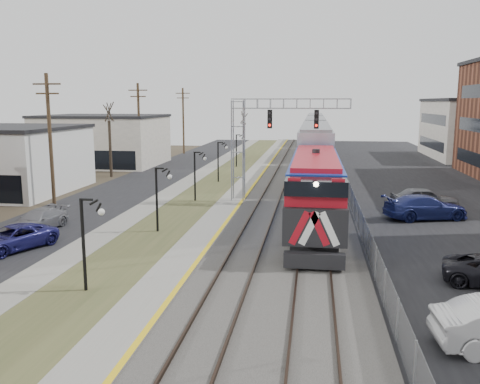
# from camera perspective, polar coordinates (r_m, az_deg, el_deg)

# --- Properties ---
(street_west) EXTENTS (7.00, 120.00, 0.04)m
(street_west) POSITION_cam_1_polar(r_m,az_deg,el_deg) (49.77, -11.62, 0.78)
(street_west) COLOR black
(street_west) RESTS_ON ground
(sidewalk) EXTENTS (2.00, 120.00, 0.08)m
(sidewalk) POSITION_cam_1_polar(r_m,az_deg,el_deg) (48.43, -6.61, 0.69)
(sidewalk) COLOR gray
(sidewalk) RESTS_ON ground
(grass_median) EXTENTS (4.00, 120.00, 0.06)m
(grass_median) POSITION_cam_1_polar(r_m,az_deg,el_deg) (47.75, -3.13, 0.60)
(grass_median) COLOR #404826
(grass_median) RESTS_ON ground
(platform) EXTENTS (2.00, 120.00, 0.24)m
(platform) POSITION_cam_1_polar(r_m,az_deg,el_deg) (47.24, 0.44, 0.62)
(platform) COLOR gray
(platform) RESTS_ON ground
(ballast_bed) EXTENTS (8.00, 120.00, 0.20)m
(ballast_bed) POSITION_cam_1_polar(r_m,az_deg,el_deg) (46.84, 6.51, 0.45)
(ballast_bed) COLOR #595651
(ballast_bed) RESTS_ON ground
(parking_lot) EXTENTS (16.00, 120.00, 0.04)m
(parking_lot) POSITION_cam_1_polar(r_m,az_deg,el_deg) (48.03, 20.97, -0.02)
(parking_lot) COLOR black
(parking_lot) RESTS_ON ground
(platform_edge) EXTENTS (0.24, 120.00, 0.01)m
(platform_edge) POSITION_cam_1_polar(r_m,az_deg,el_deg) (47.11, 1.50, 0.74)
(platform_edge) COLOR gold
(platform_edge) RESTS_ON platform
(track_near) EXTENTS (1.58, 120.00, 0.15)m
(track_near) POSITION_cam_1_polar(r_m,az_deg,el_deg) (46.91, 4.07, 0.72)
(track_near) COLOR #2D2119
(track_near) RESTS_ON ballast_bed
(track_far) EXTENTS (1.58, 120.00, 0.15)m
(track_far) POSITION_cam_1_polar(r_m,az_deg,el_deg) (46.79, 8.35, 0.61)
(track_far) COLOR #2D2119
(track_far) RESTS_ON ballast_bed
(train) EXTENTS (3.00, 85.85, 5.33)m
(train) POSITION_cam_1_polar(r_m,az_deg,el_deg) (67.24, 8.43, 5.73)
(train) COLOR #123097
(train) RESTS_ON ground
(signal_gantry) EXTENTS (9.00, 1.07, 8.15)m
(signal_gantry) POSITION_cam_1_polar(r_m,az_deg,el_deg) (39.44, 2.27, 6.74)
(signal_gantry) COLOR gray
(signal_gantry) RESTS_ON ground
(lampposts) EXTENTS (0.14, 62.14, 4.00)m
(lampposts) POSITION_cam_1_polar(r_m,az_deg,el_deg) (31.45, -9.17, -0.81)
(lampposts) COLOR black
(lampposts) RESTS_ON ground
(utility_poles) EXTENTS (0.28, 80.28, 10.00)m
(utility_poles) POSITION_cam_1_polar(r_m,az_deg,el_deg) (41.36, -20.53, 5.45)
(utility_poles) COLOR #4C3823
(utility_poles) RESTS_ON ground
(fence) EXTENTS (0.04, 120.00, 1.60)m
(fence) POSITION_cam_1_polar(r_m,az_deg,el_deg) (46.79, 11.68, 1.16)
(fence) COLOR gray
(fence) RESTS_ON ground
(bare_trees) EXTENTS (12.30, 42.30, 5.95)m
(bare_trees) POSITION_cam_1_polar(r_m,az_deg,el_deg) (53.47, -11.48, 4.31)
(bare_trees) COLOR #382D23
(bare_trees) RESTS_ON ground
(car_lot_d) EXTENTS (6.03, 3.77, 1.63)m
(car_lot_d) POSITION_cam_1_polar(r_m,az_deg,el_deg) (36.59, 20.09, -1.67)
(car_lot_d) COLOR navy
(car_lot_d) RESTS_ON ground
(car_lot_e) EXTENTS (5.09, 2.69, 1.65)m
(car_lot_e) POSITION_cam_1_polar(r_m,az_deg,el_deg) (39.79, 19.98, -0.74)
(car_lot_e) COLOR slate
(car_lot_e) RESTS_ON ground
(car_street_a) EXTENTS (3.88, 5.17, 1.30)m
(car_street_a) POSITION_cam_1_polar(r_m,az_deg,el_deg) (29.86, -24.13, -4.81)
(car_street_a) COLOR navy
(car_street_a) RESTS_ON ground
(car_street_b) EXTENTS (2.45, 4.66, 1.29)m
(car_street_b) POSITION_cam_1_polar(r_m,az_deg,el_deg) (33.74, -21.71, -3.02)
(car_street_b) COLOR slate
(car_street_b) RESTS_ON ground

